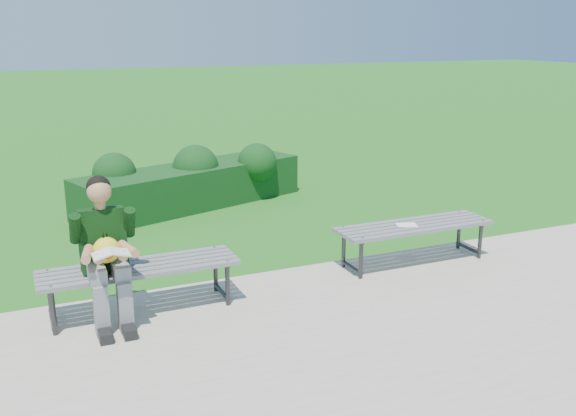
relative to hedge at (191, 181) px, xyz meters
The scene contains 7 objects.
ground 3.07m from the hedge, 88.15° to the right, with size 80.00×80.00×0.00m.
walkway 4.81m from the hedge, 88.83° to the right, with size 30.00×3.50×0.02m.
hedge is the anchor object (origin of this frame).
bench_left 3.80m from the hedge, 112.33° to the right, with size 1.80×0.50×0.46m.
bench_right 3.79m from the hedge, 64.83° to the right, with size 1.80×0.50×0.46m.
seated_boy 4.02m from the hedge, 115.79° to the right, with size 0.56×0.76×1.31m.
paper_sheet 3.75m from the hedge, 66.21° to the right, with size 0.26×0.22×0.01m.
Camera 1 is at (-2.49, -6.06, 2.55)m, focal length 40.00 mm.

